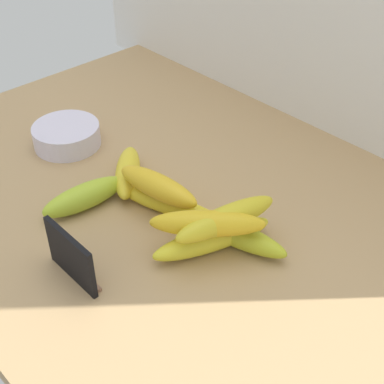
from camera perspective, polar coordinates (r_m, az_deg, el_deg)
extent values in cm
cube|color=tan|center=(96.86, -2.68, -1.18)|extent=(110.00, 76.00, 3.00)
cube|color=black|center=(80.58, -12.48, -6.57)|extent=(11.00, 0.80, 8.40)
cube|color=#8A5F47|center=(83.55, -11.66, -8.23)|extent=(9.90, 1.20, 0.60)
cylinder|color=silver|center=(110.98, -12.87, 5.74)|extent=(13.07, 13.07, 4.24)
ellipsoid|color=#A4BF2D|center=(94.06, -11.09, -0.46)|extent=(5.93, 15.67, 4.40)
ellipsoid|color=yellow|center=(98.67, -6.68, 2.07)|extent=(13.97, 13.30, 4.29)
ellipsoid|color=yellow|center=(84.74, 2.13, -4.84)|extent=(10.09, 20.06, 4.02)
ellipsoid|color=yellow|center=(91.52, -2.35, -1.33)|extent=(18.87, 9.74, 3.32)
ellipsoid|color=#AEB724|center=(85.82, 4.33, -4.32)|extent=(18.60, 8.21, 3.94)
ellipsoid|color=gold|center=(89.38, -3.56, 0.59)|extent=(16.32, 6.59, 4.21)
ellipsoid|color=gold|center=(81.23, 1.62, -3.27)|extent=(15.07, 15.07, 4.03)
ellipsoid|color=gold|center=(82.19, 3.55, -2.78)|extent=(7.20, 18.02, 3.97)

